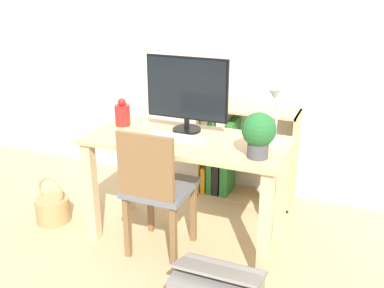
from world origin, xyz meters
The scene contains 11 objects.
ground_plane centered at (0.00, 0.00, 0.00)m, with size 10.00×10.00×0.00m, color tan.
wall_back centered at (0.00, 0.92, 1.30)m, with size 8.00×0.05×2.60m.
desk centered at (0.00, 0.00, 0.58)m, with size 1.29×0.58×0.74m.
monitor centered at (-0.05, 0.14, 1.01)m, with size 0.56×0.19×0.49m.
keyboard centered at (-0.05, -0.03, 0.75)m, with size 0.37×0.11×0.02m.
vase centered at (-0.51, 0.08, 0.82)m, with size 0.10×0.10×0.19m.
desk_lamp centered at (0.54, 0.07, 0.96)m, with size 0.10×0.19×0.37m.
potted_plant centered at (0.50, -0.13, 0.89)m, with size 0.20×0.20×0.26m.
chair centered at (-0.11, -0.23, 0.48)m, with size 0.40×0.40×0.87m.
bookshelf centered at (0.07, 0.75, 0.37)m, with size 0.76×0.28×0.76m.
basket centered at (-1.01, -0.15, 0.10)m, with size 0.25×0.25×0.35m.
Camera 1 is at (1.03, -2.46, 1.73)m, focal length 42.00 mm.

